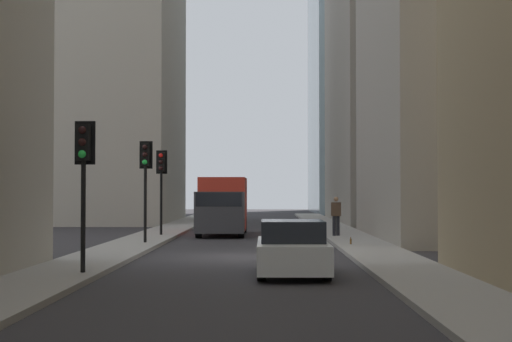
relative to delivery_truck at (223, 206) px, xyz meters
The scene contains 12 objects.
ground_plane 12.77m from the delivery_truck, behind, with size 135.00×135.00×0.00m, color #302D30.
sidewalk_right 13.06m from the delivery_truck, 166.19° to the left, with size 90.00×2.20×0.14m, color gray.
sidewalk_left 13.99m from the delivery_truck, 154.93° to the right, with size 90.00×2.20×0.14m, color gray.
building_left_far 22.36m from the delivery_truck, 37.26° to the right, with size 18.93×10.00×23.62m.
building_right_far 19.74m from the delivery_truck, 30.43° to the left, with size 14.34×10.00×18.40m.
delivery_truck is the anchor object (origin of this frame).
sedan_white 18.39m from the delivery_truck, behind, with size 4.30×1.78×1.42m.
traffic_light_foreground 19.06m from the delivery_truck, behind, with size 0.43×0.52×3.79m.
traffic_light_midblock 8.16m from the delivery_truck, 160.62° to the left, with size 0.43×0.52×4.02m.
traffic_light_far_junction 3.80m from the delivery_truck, 127.04° to the left, with size 0.43×0.52×3.94m.
pedestrian 6.01m from the delivery_truck, 117.19° to the right, with size 0.26×0.44×1.77m.
discarded_bottle 10.10m from the delivery_truck, 147.58° to the right, with size 0.07×0.07×0.27m.
Camera 1 is at (-25.43, -0.71, 2.16)m, focal length 54.15 mm.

